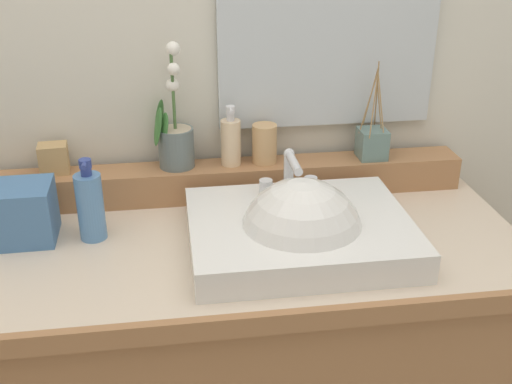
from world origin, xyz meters
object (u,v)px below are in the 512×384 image
object	(u,v)px
tumbler_cup	(264,144)
reed_diffuser	(372,143)
potted_plant	(175,137)
trinket_box	(54,159)
soap_dispenser	(231,141)
sink_basin	(301,236)
lotion_bottle	(90,205)
tissue_box	(25,213)

from	to	relation	value
tumbler_cup	reed_diffuser	world-z (taller)	reed_diffuser
potted_plant	trinket_box	xyz separation A→B (m)	(-0.30, 0.00, -0.04)
potted_plant	soap_dispenser	size ratio (longest dim) A/B	2.03
sink_basin	lotion_bottle	distance (m)	0.48
sink_basin	reed_diffuser	xyz separation A→B (m)	(0.25, 0.30, 0.10)
lotion_bottle	sink_basin	bearing A→B (deg)	-13.86
tumbler_cup	lotion_bottle	xyz separation A→B (m)	(-0.43, -0.19, -0.05)
soap_dispenser	tumbler_cup	size ratio (longest dim) A/B	1.53
trinket_box	tissue_box	world-z (taller)	trinket_box
soap_dispenser	lotion_bottle	size ratio (longest dim) A/B	0.80
potted_plant	reed_diffuser	size ratio (longest dim) A/B	1.23
soap_dispenser	tumbler_cup	xyz separation A→B (m)	(0.09, 0.00, -0.01)
trinket_box	sink_basin	bearing A→B (deg)	-33.32
potted_plant	soap_dispenser	world-z (taller)	potted_plant
potted_plant	lotion_bottle	xyz separation A→B (m)	(-0.20, -0.20, -0.08)
potted_plant	soap_dispenser	xyz separation A→B (m)	(0.14, -0.01, -0.02)
tumbler_cup	reed_diffuser	xyz separation A→B (m)	(0.29, -0.01, -0.01)
tumbler_cup	trinket_box	distance (m)	0.53
tumbler_cup	tissue_box	distance (m)	0.61
soap_dispenser	reed_diffuser	distance (m)	0.38
potted_plant	tumbler_cup	size ratio (longest dim) A/B	3.11
trinket_box	lotion_bottle	xyz separation A→B (m)	(0.10, -0.20, -0.04)
potted_plant	reed_diffuser	world-z (taller)	potted_plant
tissue_box	potted_plant	bearing A→B (deg)	26.78
soap_dispenser	lotion_bottle	bearing A→B (deg)	-151.28
sink_basin	tissue_box	xyz separation A→B (m)	(-0.61, 0.13, 0.04)
trinket_box	tumbler_cup	bearing A→B (deg)	-5.39
tissue_box	lotion_bottle	bearing A→B (deg)	-7.09
reed_diffuser	trinket_box	bearing A→B (deg)	178.84
tumbler_cup	sink_basin	bearing A→B (deg)	-83.50
sink_basin	tumbler_cup	bearing A→B (deg)	96.50
soap_dispenser	tissue_box	bearing A→B (deg)	-161.01
sink_basin	tissue_box	size ratio (longest dim) A/B	3.70
sink_basin	tumbler_cup	distance (m)	0.32
sink_basin	reed_diffuser	distance (m)	0.40
tumbler_cup	reed_diffuser	size ratio (longest dim) A/B	0.40
sink_basin	soap_dispenser	size ratio (longest dim) A/B	3.14
soap_dispenser	lotion_bottle	xyz separation A→B (m)	(-0.34, -0.19, -0.07)
sink_basin	tumbler_cup	size ratio (longest dim) A/B	4.81
soap_dispenser	sink_basin	bearing A→B (deg)	-67.98
trinket_box	potted_plant	bearing A→B (deg)	-4.85
tissue_box	trinket_box	bearing A→B (deg)	75.46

